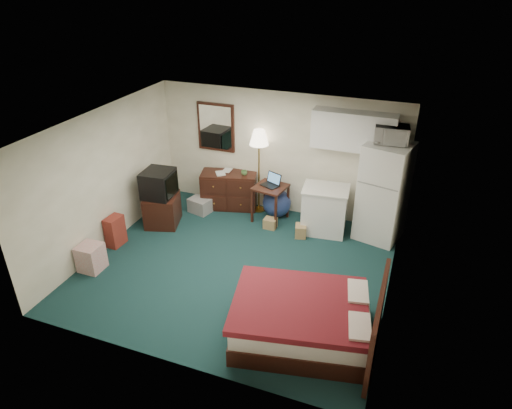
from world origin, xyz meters
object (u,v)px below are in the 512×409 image
at_px(floor_lamp, 259,172).
at_px(bed, 302,320).
at_px(desk, 270,203).
at_px(fridge, 383,192).
at_px(suitcase, 115,231).
at_px(dresser, 229,190).
at_px(kitchen_counter, 324,211).
at_px(tv_stand, 162,210).

relative_size(floor_lamp, bed, 0.96).
relative_size(desk, fridge, 0.40).
xyz_separation_m(fridge, suitcase, (-4.48, -2.00, -0.64)).
bearing_deg(dresser, kitchen_counter, -22.40).
height_order(dresser, fridge, fridge).
height_order(dresser, suitcase, dresser).
relative_size(dresser, suitcase, 2.00).
xyz_separation_m(bed, suitcase, (-3.83, 1.08, -0.01)).
distance_m(tv_stand, suitcase, 1.06).
relative_size(fridge, tv_stand, 2.79).
xyz_separation_m(dresser, suitcase, (-1.36, -2.10, -0.10)).
distance_m(dresser, fridge, 3.17).
distance_m(desk, kitchen_counter, 1.12).
xyz_separation_m(dresser, bed, (2.47, -3.18, -0.10)).
distance_m(fridge, tv_stand, 4.25).
bearing_deg(bed, floor_lamp, 108.29).
bearing_deg(desk, suitcase, -132.16).
bearing_deg(kitchen_counter, suitcase, -158.43).
height_order(dresser, floor_lamp, floor_lamp).
height_order(floor_lamp, bed, floor_lamp).
xyz_separation_m(desk, tv_stand, (-1.95, -0.89, -0.07)).
bearing_deg(suitcase, desk, 42.30).
xyz_separation_m(kitchen_counter, bed, (0.37, -2.90, -0.15)).
bearing_deg(fridge, tv_stand, -152.24).
height_order(desk, tv_stand, desk).
distance_m(floor_lamp, bed, 3.78).
xyz_separation_m(floor_lamp, kitchen_counter, (1.46, -0.35, -0.44)).
bearing_deg(fridge, floor_lamp, -170.24).
height_order(bed, tv_stand, tv_stand).
xyz_separation_m(dresser, tv_stand, (-0.96, -1.12, -0.08)).
bearing_deg(desk, fridge, 12.84).
xyz_separation_m(desk, fridge, (2.13, 0.13, 0.56)).
distance_m(dresser, kitchen_counter, 2.12).
height_order(desk, kitchen_counter, kitchen_counter).
xyz_separation_m(kitchen_counter, suitcase, (-3.47, -1.82, -0.16)).
bearing_deg(floor_lamp, dresser, -173.76).
bearing_deg(fridge, dresser, -168.16).
bearing_deg(dresser, bed, -66.91).
height_order(floor_lamp, fridge, fridge).
height_order(bed, suitcase, bed).
xyz_separation_m(dresser, fridge, (3.12, -0.10, 0.54)).
bearing_deg(fridge, kitchen_counter, -156.11).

